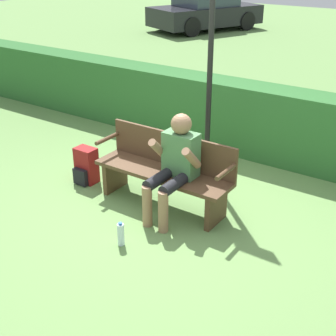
% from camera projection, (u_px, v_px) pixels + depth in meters
% --- Properties ---
extents(ground_plane, '(40.00, 40.00, 0.00)m').
position_uv_depth(ground_plane, '(162.00, 205.00, 5.56)').
color(ground_plane, '#668E4C').
extents(hedge_back, '(12.00, 0.53, 1.03)m').
position_uv_depth(hedge_back, '(240.00, 118.00, 6.82)').
color(hedge_back, '#2D662D').
rests_on(hedge_back, ground).
extents(park_bench, '(1.68, 0.45, 0.85)m').
position_uv_depth(park_bench, '(165.00, 170.00, 5.42)').
color(park_bench, '#513823').
rests_on(park_bench, ground).
extents(person_seated, '(0.52, 0.67, 1.17)m').
position_uv_depth(person_seated, '(175.00, 162.00, 5.11)').
color(person_seated, '#4C7F4C').
rests_on(person_seated, ground).
extents(backpack, '(0.27, 0.25, 0.47)m').
position_uv_depth(backpack, '(86.00, 166.00, 6.01)').
color(backpack, maroon).
rests_on(backpack, ground).
extents(water_bottle, '(0.07, 0.07, 0.26)m').
position_uv_depth(water_bottle, '(121.00, 234.00, 4.77)').
color(water_bottle, silver).
rests_on(water_bottle, ground).
extents(signpost, '(0.47, 0.09, 2.91)m').
position_uv_depth(signpost, '(211.00, 45.00, 5.66)').
color(signpost, black).
rests_on(signpost, ground).
extents(parked_car, '(3.19, 4.31, 1.29)m').
position_uv_depth(parked_car, '(205.00, 12.00, 16.64)').
color(parked_car, black).
rests_on(parked_car, ground).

